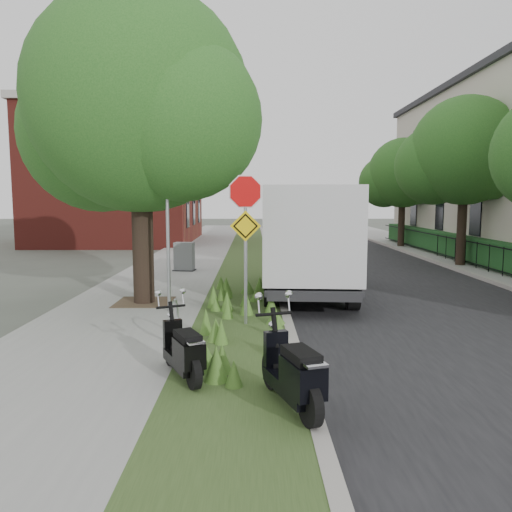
# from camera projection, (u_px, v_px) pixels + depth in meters

# --- Properties ---
(ground) EXTENTS (120.00, 120.00, 0.00)m
(ground) POSITION_uv_depth(u_px,v_px,m) (316.00, 337.00, 9.88)
(ground) COLOR #4C5147
(ground) RESTS_ON ground
(sidewalk_near) EXTENTS (3.50, 60.00, 0.12)m
(sidewalk_near) POSITION_uv_depth(u_px,v_px,m) (177.00, 266.00, 19.78)
(sidewalk_near) COLOR gray
(sidewalk_near) RESTS_ON ground
(verge) EXTENTS (2.00, 60.00, 0.12)m
(verge) POSITION_uv_depth(u_px,v_px,m) (247.00, 266.00, 19.80)
(verge) COLOR #354C20
(verge) RESTS_ON ground
(kerb_near) EXTENTS (0.20, 60.00, 0.13)m
(kerb_near) POSITION_uv_depth(u_px,v_px,m) (272.00, 266.00, 19.80)
(kerb_near) COLOR #9E9991
(kerb_near) RESTS_ON ground
(road) EXTENTS (7.00, 60.00, 0.01)m
(road) POSITION_uv_depth(u_px,v_px,m) (360.00, 268.00, 19.83)
(road) COLOR black
(road) RESTS_ON ground
(kerb_far) EXTENTS (0.20, 60.00, 0.13)m
(kerb_far) POSITION_uv_depth(u_px,v_px,m) (447.00, 266.00, 19.85)
(kerb_far) COLOR #9E9991
(kerb_far) RESTS_ON ground
(footpath_far) EXTENTS (3.20, 60.00, 0.12)m
(footpath_far) POSITION_uv_depth(u_px,v_px,m) (490.00, 266.00, 19.86)
(footpath_far) COLOR gray
(footpath_far) RESTS_ON ground
(street_tree_main) EXTENTS (6.21, 5.54, 7.66)m
(street_tree_main) POSITION_uv_depth(u_px,v_px,m) (137.00, 113.00, 12.15)
(street_tree_main) COLOR black
(street_tree_main) RESTS_ON ground
(bare_post) EXTENTS (0.08, 0.08, 4.00)m
(bare_post) POSITION_uv_depth(u_px,v_px,m) (168.00, 225.00, 11.41)
(bare_post) COLOR #A5A8AD
(bare_post) RESTS_ON ground
(bike_hoop) EXTENTS (0.06, 0.78, 0.77)m
(bike_hoop) POSITION_uv_depth(u_px,v_px,m) (174.00, 320.00, 9.21)
(bike_hoop) COLOR #A5A8AD
(bike_hoop) RESTS_ON ground
(sign_assembly) EXTENTS (0.94, 0.08, 3.22)m
(sign_assembly) POSITION_uv_depth(u_px,v_px,m) (245.00, 218.00, 10.19)
(sign_assembly) COLOR #A5A8AD
(sign_assembly) RESTS_ON ground
(fence_far) EXTENTS (0.04, 24.00, 1.00)m
(fence_far) POSITION_uv_depth(u_px,v_px,m) (465.00, 251.00, 19.78)
(fence_far) COLOR black
(fence_far) RESTS_ON ground
(hedge_far) EXTENTS (1.00, 24.00, 1.10)m
(hedge_far) POSITION_uv_depth(u_px,v_px,m) (483.00, 251.00, 19.79)
(hedge_far) COLOR #18441F
(hedge_far) RESTS_ON footpath_far
(brick_building) EXTENTS (9.40, 10.40, 8.30)m
(brick_building) POSITION_uv_depth(u_px,v_px,m) (121.00, 175.00, 31.20)
(brick_building) COLOR maroon
(brick_building) RESTS_ON ground
(far_tree_b) EXTENTS (4.83, 4.31, 6.56)m
(far_tree_b) POSITION_uv_depth(u_px,v_px,m) (463.00, 156.00, 19.41)
(far_tree_b) COLOR black
(far_tree_b) RESTS_ON ground
(far_tree_c) EXTENTS (4.37, 3.89, 5.93)m
(far_tree_c) POSITION_uv_depth(u_px,v_px,m) (402.00, 177.00, 27.40)
(far_tree_c) COLOR black
(far_tree_c) RESTS_ON ground
(scooter_near) EXTENTS (0.80, 1.44, 0.74)m
(scooter_near) POSITION_uv_depth(u_px,v_px,m) (185.00, 356.00, 7.15)
(scooter_near) COLOR black
(scooter_near) RESTS_ON ground
(scooter_far) EXTENTS (0.73, 1.68, 0.83)m
(scooter_far) POSITION_uv_depth(u_px,v_px,m) (296.00, 380.00, 6.07)
(scooter_far) COLOR black
(scooter_far) RESTS_ON ground
(box_truck) EXTENTS (2.61, 5.86, 2.59)m
(box_truck) POSITION_uv_depth(u_px,v_px,m) (309.00, 237.00, 13.69)
(box_truck) COLOR #262628
(box_truck) RESTS_ON ground
(utility_cabinet) EXTENTS (0.84, 0.63, 1.03)m
(utility_cabinet) POSITION_uv_depth(u_px,v_px,m) (184.00, 257.00, 18.17)
(utility_cabinet) COLOR #262628
(utility_cabinet) RESTS_ON ground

